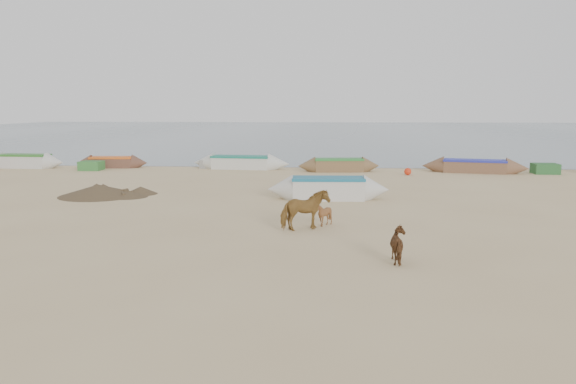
{
  "coord_description": "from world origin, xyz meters",
  "views": [
    {
      "loc": [
        1.54,
        -16.62,
        4.12
      ],
      "look_at": [
        0.0,
        4.0,
        1.0
      ],
      "focal_mm": 35.0,
      "sensor_mm": 36.0,
      "label": 1
    }
  ],
  "objects_px": {
    "cow_adult": "(305,210)",
    "calf_front": "(323,214)",
    "near_canoe": "(328,188)",
    "calf_right": "(401,245)"
  },
  "relations": [
    {
      "from": "cow_adult",
      "to": "calf_front",
      "type": "relative_size",
      "value": 1.94
    },
    {
      "from": "calf_front",
      "to": "near_canoe",
      "type": "bearing_deg",
      "value": 165.07
    },
    {
      "from": "cow_adult",
      "to": "calf_right",
      "type": "bearing_deg",
      "value": -172.32
    },
    {
      "from": "cow_adult",
      "to": "calf_right",
      "type": "relative_size",
      "value": 1.74
    },
    {
      "from": "calf_right",
      "to": "near_canoe",
      "type": "bearing_deg",
      "value": -17.26
    },
    {
      "from": "cow_adult",
      "to": "calf_front",
      "type": "distance_m",
      "value": 0.98
    },
    {
      "from": "calf_right",
      "to": "near_canoe",
      "type": "height_order",
      "value": "near_canoe"
    },
    {
      "from": "calf_right",
      "to": "near_canoe",
      "type": "distance_m",
      "value": 10.56
    },
    {
      "from": "cow_adult",
      "to": "calf_front",
      "type": "height_order",
      "value": "cow_adult"
    },
    {
      "from": "calf_front",
      "to": "calf_right",
      "type": "height_order",
      "value": "calf_right"
    }
  ]
}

